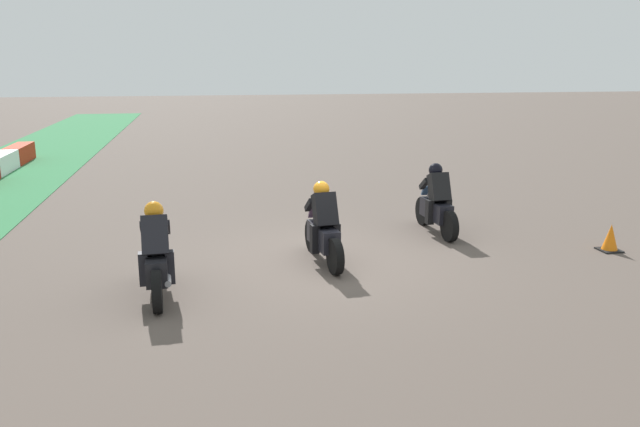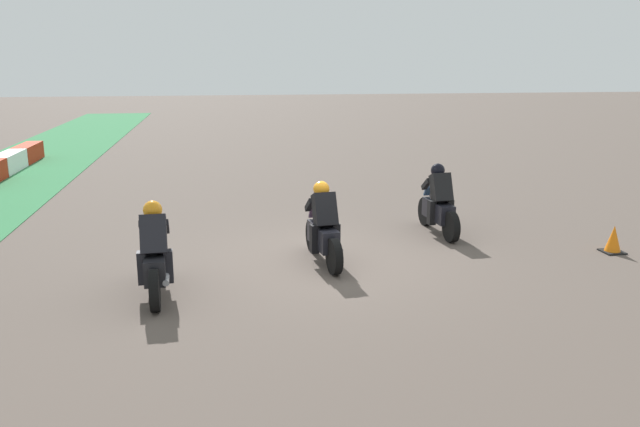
% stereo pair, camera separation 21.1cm
% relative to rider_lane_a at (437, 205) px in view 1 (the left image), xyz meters
% --- Properties ---
extents(ground_plane, '(120.00, 120.00, 0.00)m').
position_rel_rider_lane_a_xyz_m(ground_plane, '(-1.45, 2.76, -0.62)').
color(ground_plane, brown).
extents(rider_lane_a, '(2.04, 0.55, 1.51)m').
position_rel_rider_lane_a_xyz_m(rider_lane_a, '(0.00, 0.00, 0.00)').
color(rider_lane_a, black).
rests_on(rider_lane_a, ground_plane).
extents(rider_lane_b, '(2.04, 0.57, 1.51)m').
position_rel_rider_lane_a_xyz_m(rider_lane_b, '(-1.59, 2.79, 0.00)').
color(rider_lane_b, black).
rests_on(rider_lane_b, ground_plane).
extents(rider_lane_c, '(2.04, 0.55, 1.51)m').
position_rel_rider_lane_a_xyz_m(rider_lane_c, '(-2.80, 5.68, 0.00)').
color(rider_lane_c, black).
rests_on(rider_lane_c, ground_plane).
extents(traffic_cone, '(0.40, 0.40, 0.54)m').
position_rel_rider_lane_a_xyz_m(traffic_cone, '(-1.91, -2.89, -0.38)').
color(traffic_cone, black).
rests_on(traffic_cone, ground_plane).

